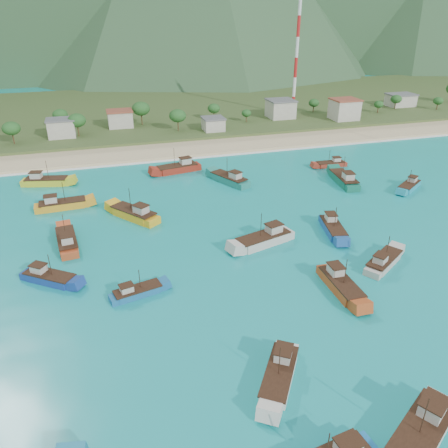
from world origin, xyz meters
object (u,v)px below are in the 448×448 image
object	(u,v)px
boat_1	(264,240)
boat_15	(67,242)
boat_3	(46,182)
boat_30	(62,205)
boat_4	(340,285)
boat_8	(409,187)
boat_21	(344,180)
radio_tower	(296,57)
boat_31	(229,180)
boat_27	(333,229)
boat_13	(331,164)
boat_5	(137,293)
boat_7	(178,169)
boat_24	(383,262)
boat_25	(421,434)
boat_6	(279,375)
boat_12	(134,214)
boat_32	(49,278)

from	to	relation	value
boat_1	boat_15	distance (m)	37.89
boat_3	boat_30	xyz separation A→B (m)	(4.43, -16.62, -0.03)
boat_4	boat_8	bearing A→B (deg)	-137.77
boat_8	boat_21	bearing A→B (deg)	25.84
boat_15	boat_21	xyz separation A→B (m)	(68.06, 14.27, 0.14)
radio_tower	boat_1	distance (m)	109.06
boat_30	boat_31	xyz separation A→B (m)	(41.30, 4.47, 0.07)
boat_30	boat_27	bearing A→B (deg)	58.84
boat_13	boat_30	distance (m)	73.56
boat_8	boat_21	size ratio (longest dim) A/B	0.74
boat_5	boat_4	bearing A→B (deg)	63.22
boat_7	boat_24	world-z (taller)	boat_7
boat_7	boat_31	bearing A→B (deg)	-147.82
boat_31	boat_3	bearing A→B (deg)	139.37
boat_3	boat_30	distance (m)	17.20
radio_tower	boat_25	size ratio (longest dim) A/B	3.49
boat_7	boat_15	size ratio (longest dim) A/B	1.11
boat_13	boat_4	bearing A→B (deg)	155.33
boat_6	boat_31	world-z (taller)	boat_31
radio_tower	boat_3	distance (m)	106.59
boat_8	boat_30	xyz separation A→B (m)	(-83.44, 12.41, 0.19)
boat_12	boat_25	distance (m)	67.39
boat_6	boat_5	bearing A→B (deg)	-22.50
boat_5	boat_12	xyz separation A→B (m)	(2.72, 28.63, 0.41)
boat_15	boat_5	bearing A→B (deg)	-67.94
boat_13	boat_1	bearing A→B (deg)	139.68
boat_15	boat_30	xyz separation A→B (m)	(-1.60, 18.52, 0.01)
radio_tower	boat_5	size ratio (longest dim) A/B	5.00
boat_6	boat_21	distance (m)	70.94
boat_12	boat_15	world-z (taller)	boat_12
boat_1	boat_6	world-z (taller)	boat_1
boat_25	boat_21	bearing A→B (deg)	-54.96
radio_tower	boat_31	bearing A→B (deg)	-126.68
boat_1	boat_3	size ratio (longest dim) A/B	1.05
radio_tower	boat_13	xyz separation A→B (m)	(-14.16, -57.45, -23.01)
boat_13	boat_32	size ratio (longest dim) A/B	0.95
boat_24	boat_32	distance (m)	57.66
boat_4	boat_15	xyz separation A→B (m)	(-42.84, 27.79, 0.01)
boat_4	boat_12	xyz separation A→B (m)	(-29.15, 36.36, 0.12)
boat_21	boat_24	distance (m)	40.37
radio_tower	boat_30	size ratio (longest dim) A/B	3.82
boat_1	boat_31	bearing A→B (deg)	-21.74
boat_8	boat_12	xyz separation A→B (m)	(-68.14, 2.46, 0.29)
boat_3	boat_15	world-z (taller)	boat_3
radio_tower	boat_21	distance (m)	75.97
boat_12	boat_15	size ratio (longest dim) A/B	1.04
boat_7	boat_27	world-z (taller)	boat_7
boat_7	boat_30	size ratio (longest dim) A/B	1.11
boat_4	boat_15	world-z (taller)	boat_15
boat_24	boat_13	bearing A→B (deg)	128.18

